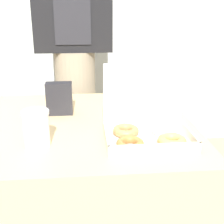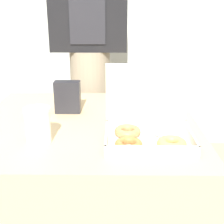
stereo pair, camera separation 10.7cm
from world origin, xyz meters
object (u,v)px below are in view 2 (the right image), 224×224
object	(u,v)px
donut_box	(149,130)
napkin_holder	(68,97)
coffee_cup	(38,125)
person_customer	(89,44)

from	to	relation	value
donut_box	napkin_holder	world-z (taller)	donut_box
donut_box	napkin_holder	distance (m)	0.46
coffee_cup	person_customer	xyz separation A→B (m)	(0.12, 0.85, 0.17)
coffee_cup	napkin_holder	distance (m)	0.33
napkin_holder	person_customer	distance (m)	0.55
coffee_cup	napkin_holder	size ratio (longest dim) A/B	0.90
donut_box	coffee_cup	xyz separation A→B (m)	(-0.39, -0.02, 0.02)
coffee_cup	napkin_holder	xyz separation A→B (m)	(0.06, 0.33, 0.01)
donut_box	coffee_cup	world-z (taller)	donut_box
donut_box	napkin_holder	bearing A→B (deg)	137.58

